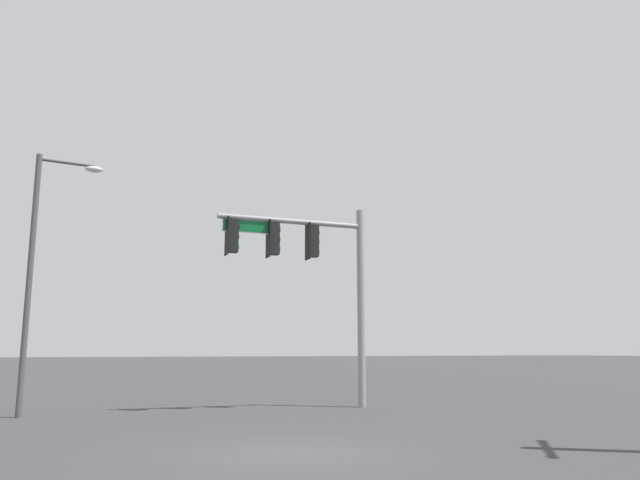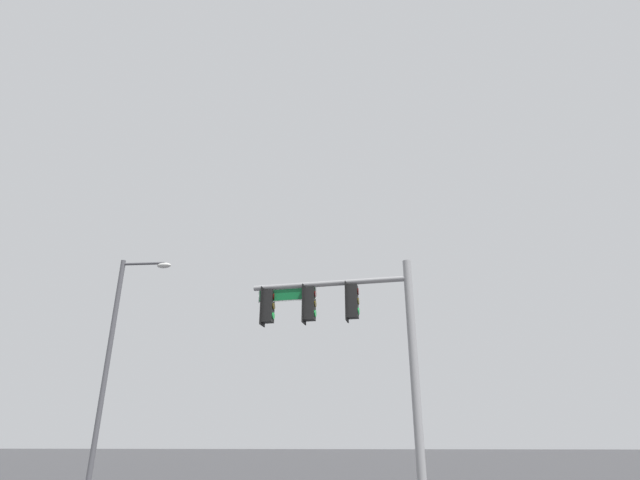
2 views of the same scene
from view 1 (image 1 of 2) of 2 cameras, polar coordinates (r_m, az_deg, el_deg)
The scene contains 3 objects.
ground_plane at distance 12.53m, azimuth -2.74°, elevation -18.94°, with size 400.00×400.00×0.00m, color #38383A.
signal_pole_near at distance 21.84m, azimuth -0.65°, elevation -2.29°, with size 5.39×0.60×6.99m.
street_lamp at distance 20.98m, azimuth -24.35°, elevation -1.88°, with size 2.01×0.41×8.02m.
Camera 1 is at (4.20, 11.64, 1.93)m, focal length 35.00 mm.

